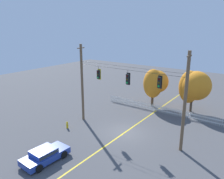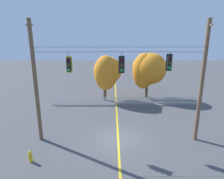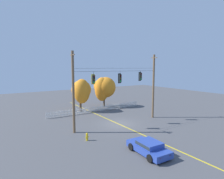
{
  "view_description": "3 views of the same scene",
  "coord_description": "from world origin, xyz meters",
  "px_view_note": "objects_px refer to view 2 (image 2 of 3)",
  "views": [
    {
      "loc": [
        11.57,
        -18.51,
        11.01
      ],
      "look_at": [
        -1.47,
        -0.38,
        4.68
      ],
      "focal_mm": 35.54,
      "sensor_mm": 36.0,
      "label": 1
    },
    {
      "loc": [
        -0.49,
        -15.0,
        8.62
      ],
      "look_at": [
        -0.42,
        -0.08,
        4.15
      ],
      "focal_mm": 34.09,
      "sensor_mm": 36.0,
      "label": 2
    },
    {
      "loc": [
        -13.6,
        -19.82,
        7.38
      ],
      "look_at": [
        -1.17,
        -0.24,
        4.63
      ],
      "focal_mm": 30.41,
      "sensor_mm": 36.0,
      "label": 3
    }
  ],
  "objects_px": {
    "fire_hydrant": "(29,157)",
    "traffic_signal_southbound_primary": "(68,65)",
    "autumn_maple_near_fence": "(106,72)",
    "traffic_signal_northbound_primary": "(168,63)",
    "autumn_maple_mid": "(147,69)",
    "traffic_signal_northbound_secondary": "(121,65)"
  },
  "relations": [
    {
      "from": "traffic_signal_northbound_primary",
      "to": "autumn_maple_near_fence",
      "type": "bearing_deg",
      "value": 116.6
    },
    {
      "from": "traffic_signal_northbound_secondary",
      "to": "traffic_signal_northbound_primary",
      "type": "xyz_separation_m",
      "value": [
        3.4,
        -0.0,
        0.15
      ]
    },
    {
      "from": "autumn_maple_near_fence",
      "to": "autumn_maple_mid",
      "type": "height_order",
      "value": "autumn_maple_mid"
    },
    {
      "from": "traffic_signal_northbound_secondary",
      "to": "fire_hydrant",
      "type": "relative_size",
      "value": 1.94
    },
    {
      "from": "traffic_signal_northbound_secondary",
      "to": "fire_hydrant",
      "type": "height_order",
      "value": "traffic_signal_northbound_secondary"
    },
    {
      "from": "traffic_signal_southbound_primary",
      "to": "traffic_signal_northbound_primary",
      "type": "distance_m",
      "value": 7.17
    },
    {
      "from": "traffic_signal_northbound_secondary",
      "to": "traffic_signal_northbound_primary",
      "type": "height_order",
      "value": "same"
    },
    {
      "from": "traffic_signal_northbound_primary",
      "to": "fire_hydrant",
      "type": "distance_m",
      "value": 11.43
    },
    {
      "from": "traffic_signal_southbound_primary",
      "to": "autumn_maple_mid",
      "type": "xyz_separation_m",
      "value": [
        7.51,
        10.52,
        -2.33
      ]
    },
    {
      "from": "traffic_signal_northbound_secondary",
      "to": "autumn_maple_near_fence",
      "type": "bearing_deg",
      "value": 97.81
    },
    {
      "from": "fire_hydrant",
      "to": "traffic_signal_southbound_primary",
      "type": "bearing_deg",
      "value": 51.84
    },
    {
      "from": "traffic_signal_southbound_primary",
      "to": "autumn_maple_mid",
      "type": "relative_size",
      "value": 0.27
    },
    {
      "from": "traffic_signal_northbound_secondary",
      "to": "autumn_maple_mid",
      "type": "bearing_deg",
      "value": 70.39
    },
    {
      "from": "traffic_signal_northbound_secondary",
      "to": "traffic_signal_northbound_primary",
      "type": "distance_m",
      "value": 3.41
    },
    {
      "from": "traffic_signal_southbound_primary",
      "to": "autumn_maple_near_fence",
      "type": "relative_size",
      "value": 0.28
    },
    {
      "from": "traffic_signal_northbound_primary",
      "to": "autumn_maple_mid",
      "type": "distance_m",
      "value": 10.81
    },
    {
      "from": "traffic_signal_southbound_primary",
      "to": "traffic_signal_northbound_primary",
      "type": "relative_size",
      "value": 1.1
    },
    {
      "from": "traffic_signal_southbound_primary",
      "to": "autumn_maple_near_fence",
      "type": "xyz_separation_m",
      "value": [
        2.48,
        9.36,
        -2.46
      ]
    },
    {
      "from": "traffic_signal_northbound_primary",
      "to": "autumn_maple_near_fence",
      "type": "relative_size",
      "value": 0.25
    },
    {
      "from": "traffic_signal_northbound_primary",
      "to": "fire_hydrant",
      "type": "relative_size",
      "value": 1.73
    },
    {
      "from": "traffic_signal_northbound_secondary",
      "to": "fire_hydrant",
      "type": "bearing_deg",
      "value": -154.3
    },
    {
      "from": "traffic_signal_southbound_primary",
      "to": "autumn_maple_near_fence",
      "type": "distance_m",
      "value": 9.99
    }
  ]
}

